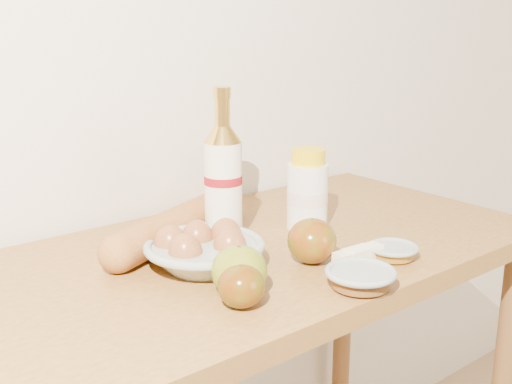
% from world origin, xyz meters
% --- Properties ---
extents(back_wall, '(3.50, 0.02, 2.60)m').
position_xyz_m(back_wall, '(0.00, 1.51, 1.30)').
color(back_wall, silver).
rests_on(back_wall, ground).
extents(table, '(1.20, 0.60, 0.90)m').
position_xyz_m(table, '(0.00, 1.18, 0.78)').
color(table, '#A97636').
rests_on(table, ground).
extents(bourbon_bottle, '(0.08, 0.08, 0.30)m').
position_xyz_m(bourbon_bottle, '(-0.00, 1.25, 1.02)').
color(bourbon_bottle, white).
rests_on(bourbon_bottle, table).
extents(cream_bottle, '(0.09, 0.09, 0.17)m').
position_xyz_m(cream_bottle, '(0.18, 1.20, 0.98)').
color(cream_bottle, white).
rests_on(cream_bottle, table).
extents(egg_bowl, '(0.27, 0.27, 0.08)m').
position_xyz_m(egg_bowl, '(-0.11, 1.16, 0.93)').
color(egg_bowl, '#99A7A1').
rests_on(egg_bowl, table).
extents(baguette, '(0.41, 0.22, 0.07)m').
position_xyz_m(baguette, '(-0.08, 1.30, 0.93)').
color(baguette, '#BC7739').
rests_on(baguette, table).
extents(apple_yellowgreen, '(0.09, 0.09, 0.08)m').
position_xyz_m(apple_yellowgreen, '(-0.13, 1.03, 0.94)').
color(apple_yellowgreen, olive).
rests_on(apple_yellowgreen, table).
extents(apple_redgreen_front, '(0.09, 0.09, 0.07)m').
position_xyz_m(apple_redgreen_front, '(-0.16, 0.99, 0.93)').
color(apple_redgreen_front, maroon).
rests_on(apple_redgreen_front, table).
extents(apple_redgreen_right, '(0.12, 0.12, 0.08)m').
position_xyz_m(apple_redgreen_right, '(0.05, 1.06, 0.94)').
color(apple_redgreen_right, '#931108').
rests_on(apple_redgreen_right, table).
extents(sugar_bowl, '(0.15, 0.15, 0.03)m').
position_xyz_m(sugar_bowl, '(0.03, 0.92, 0.92)').
color(sugar_bowl, '#929F9A').
rests_on(sugar_bowl, table).
extents(syrup_bowl, '(0.10, 0.10, 0.03)m').
position_xyz_m(syrup_bowl, '(0.18, 0.97, 0.91)').
color(syrup_bowl, '#94A19D').
rests_on(syrup_bowl, table).
extents(butter_stick, '(0.10, 0.03, 0.03)m').
position_xyz_m(butter_stick, '(0.11, 1.00, 0.91)').
color(butter_stick, '#FDF7C4').
rests_on(butter_stick, table).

